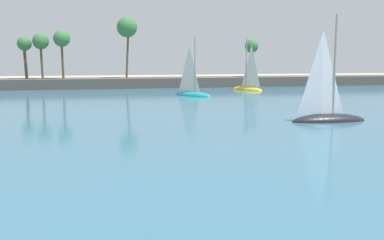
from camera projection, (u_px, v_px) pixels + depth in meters
The scene contains 5 objects.
sea at pixel (109, 96), 65.62m from camera, with size 220.00×110.30×0.06m, color #386B84.
palm_headland at pixel (89, 74), 79.34m from camera, with size 109.09×6.18×12.84m.
sailboat_near_shore at pixel (328, 111), 39.84m from camera, with size 6.88×2.12×9.95m.
sailboat_mid_bay at pixel (248, 85), 75.27m from camera, with size 4.80×6.58×9.34m.
sailboat_toward_headland at pixel (193, 90), 64.88m from camera, with size 5.41×5.83×8.88m.
Camera 1 is at (-0.72, -3.22, 5.89)m, focal length 42.33 mm.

